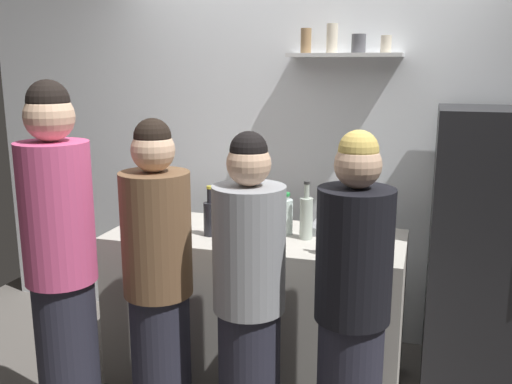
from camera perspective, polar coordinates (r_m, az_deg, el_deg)
back_wall_assembly at (r=3.91m, az=5.01°, el=4.25°), size 4.80×0.32×2.60m
refrigerator at (r=3.57m, az=22.23°, el=-5.49°), size 0.66×0.61×1.64m
counter at (r=3.48m, az=-0.00°, el=-11.39°), size 1.70×0.70×0.91m
baking_pan at (r=3.37m, az=8.54°, el=-3.67°), size 0.34×0.24×0.05m
utensil_holder at (r=3.10m, az=-2.20°, el=-4.28°), size 0.11×0.11×0.21m
wine_bottle_green_glass at (r=2.97m, az=11.56°, el=-4.00°), size 0.08×0.08×0.33m
wine_bottle_dark_glass at (r=3.27m, az=-4.62°, el=-2.53°), size 0.07×0.07×0.29m
wine_bottle_amber_glass at (r=2.93m, az=8.15°, el=-4.18°), size 0.07×0.07×0.31m
wine_bottle_pale_glass at (r=3.21m, az=5.05°, el=-2.48°), size 0.07×0.07×0.33m
water_bottle_plastic at (r=3.30m, az=2.89°, el=-2.36°), size 0.09×0.09×0.24m
person_pink_top at (r=2.93m, az=-18.88°, el=-7.31°), size 0.34×0.34×1.81m
person_grey_hoodie at (r=2.73m, az=-0.69°, el=-10.96°), size 0.34×0.34×1.59m
person_brown_jacket at (r=2.89m, az=-9.73°, el=-9.25°), size 0.34×0.34×1.63m
person_blonde at (r=2.65m, az=9.58°, el=-11.66°), size 0.34×0.34×1.61m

